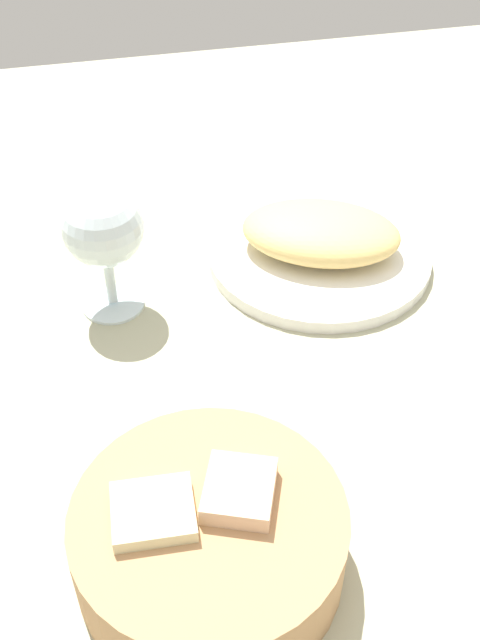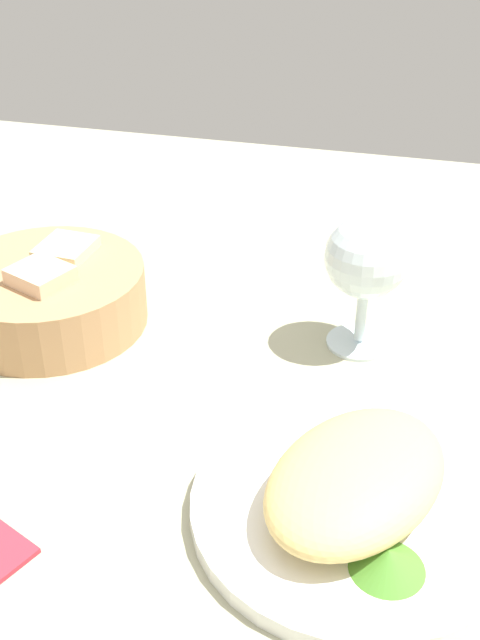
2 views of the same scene
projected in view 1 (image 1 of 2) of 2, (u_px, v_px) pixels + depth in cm
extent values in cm
cube|color=#ACAA8A|center=(337.00, 350.00, 72.30)|extent=(140.00, 140.00, 2.00)
cylinder|color=white|center=(319.00, 255.00, 80.67)|extent=(23.36, 23.36, 1.40)
ellipsoid|color=#E8C673|center=(321.00, 232.00, 78.76)|extent=(19.29, 16.35, 4.35)
cone|color=#4B8B2D|center=(360.00, 221.00, 82.65)|extent=(5.02, 5.02, 1.66)
cylinder|color=tan|center=(209.00, 539.00, 52.56)|extent=(18.89, 18.89, 5.87)
cube|color=beige|center=(155.00, 530.00, 51.56)|extent=(5.72, 5.22, 5.42)
cube|color=beige|center=(239.00, 506.00, 52.32)|extent=(6.18, 6.47, 5.13)
cylinder|color=silver|center=(113.00, 302.00, 75.46)|extent=(6.14, 6.14, 0.60)
cylinder|color=silver|center=(110.00, 281.00, 73.63)|extent=(1.00, 1.00, 4.90)
sphere|color=silver|center=(103.00, 227.00, 69.49)|extent=(7.58, 7.58, 7.58)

